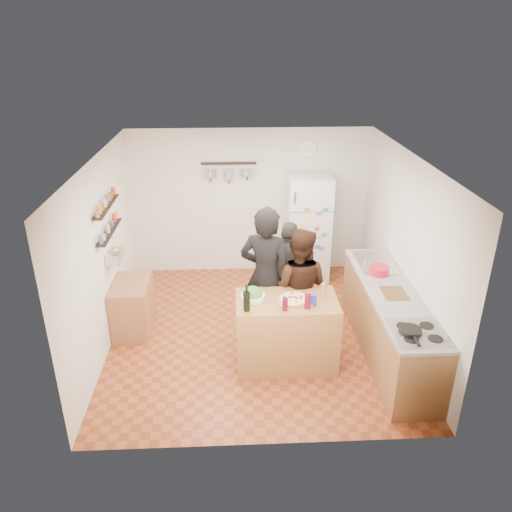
{
  "coord_description": "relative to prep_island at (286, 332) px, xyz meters",
  "views": [
    {
      "loc": [
        -0.3,
        -6.0,
        3.92
      ],
      "look_at": [
        0.0,
        0.1,
        1.15
      ],
      "focal_mm": 35.0,
      "sensor_mm": 36.0,
      "label": 1
    }
  ],
  "objects": [
    {
      "name": "prep_island",
      "position": [
        0.0,
        0.0,
        0.0
      ],
      "size": [
        1.25,
        0.72,
        0.91
      ],
      "primitive_type": "cube",
      "color": "#A46A3C",
      "rests_on": "floor"
    },
    {
      "name": "room_shell",
      "position": [
        -0.34,
        1.08,
        0.79
      ],
      "size": [
        4.2,
        4.2,
        4.2
      ],
      "color": "brown",
      "rests_on": "ground"
    },
    {
      "name": "produce_basket",
      "position": [
        -2.24,
        0.9,
        0.69
      ],
      "size": [
        0.18,
        0.35,
        0.14
      ],
      "primitive_type": "cube",
      "color": "silver",
      "rests_on": "left_wall"
    },
    {
      "name": "person_back",
      "position": [
        0.14,
        1.07,
        0.3
      ],
      "size": [
        0.96,
        0.77,
        1.52
      ],
      "primitive_type": "imported",
      "rotation": [
        0.0,
        0.0,
        2.62
      ],
      "color": "#2F2D2A",
      "rests_on": "floor"
    },
    {
      "name": "wine_bottle",
      "position": [
        -0.5,
        -0.22,
        0.58
      ],
      "size": [
        0.08,
        0.08,
        0.24
      ],
      "primitive_type": "cylinder",
      "color": "black",
      "rests_on": "prep_island"
    },
    {
      "name": "wine_glass_far",
      "position": [
        0.22,
        -0.2,
        0.55
      ],
      "size": [
        0.07,
        0.07,
        0.18
      ],
      "primitive_type": "cylinder",
      "color": "maroon",
      "rests_on": "prep_island"
    },
    {
      "name": "red_bowl",
      "position": [
        1.31,
        0.64,
        0.52
      ],
      "size": [
        0.26,
        0.26,
        0.11
      ],
      "primitive_type": "cylinder",
      "color": "red",
      "rests_on": "counter_run"
    },
    {
      "name": "side_table",
      "position": [
        -2.08,
        0.89,
        -0.09
      ],
      "size": [
        0.5,
        0.8,
        0.73
      ],
      "primitive_type": "cube",
      "color": "#935F3D",
      "rests_on": "floor"
    },
    {
      "name": "wine_glass_near",
      "position": [
        -0.05,
        -0.24,
        0.54
      ],
      "size": [
        0.07,
        0.07,
        0.16
      ],
      "primitive_type": "cylinder",
      "color": "#50061A",
      "rests_on": "prep_island"
    },
    {
      "name": "pizza",
      "position": [
        0.08,
        -0.02,
        0.48
      ],
      "size": [
        0.34,
        0.34,
        0.02
      ],
      "primitive_type": "cylinder",
      "color": "beige",
      "rests_on": "pizza_board"
    },
    {
      "name": "sink",
      "position": [
        1.36,
        1.0,
        0.46
      ],
      "size": [
        0.5,
        0.8,
        0.03
      ],
      "primitive_type": "cube",
      "color": "silver",
      "rests_on": "counter_run"
    },
    {
      "name": "salt_canister",
      "position": [
        0.3,
        -0.12,
        0.52
      ],
      "size": [
        0.08,
        0.08,
        0.14
      ],
      "primitive_type": "cylinder",
      "color": "#1B3B96",
      "rests_on": "prep_island"
    },
    {
      "name": "pizza_board",
      "position": [
        0.08,
        -0.02,
        0.47
      ],
      "size": [
        0.42,
        0.34,
        0.02
      ],
      "primitive_type": "cube",
      "color": "#986137",
      "rests_on": "prep_island"
    },
    {
      "name": "spice_shelf_upper",
      "position": [
        -2.27,
        0.9,
        1.4
      ],
      "size": [
        0.12,
        1.0,
        0.02
      ],
      "primitive_type": "cube",
      "color": "black",
      "rests_on": "left_wall"
    },
    {
      "name": "counter_run",
      "position": [
        1.36,
        0.15,
        -0.01
      ],
      "size": [
        0.63,
        2.63,
        0.9
      ],
      "primitive_type": "cube",
      "color": "#9E7042",
      "rests_on": "floor"
    },
    {
      "name": "pepper_mill",
      "position": [
        0.45,
        0.05,
        0.53
      ],
      "size": [
        0.05,
        0.05,
        0.16
      ],
      "primitive_type": "cylinder",
      "color": "#A98047",
      "rests_on": "prep_island"
    },
    {
      "name": "pot_rack",
      "position": [
        -0.69,
        2.7,
        1.49
      ],
      "size": [
        0.9,
        0.04,
        0.04
      ],
      "primitive_type": "cube",
      "color": "black",
      "rests_on": "back_wall"
    },
    {
      "name": "skillet",
      "position": [
        1.26,
        -0.8,
        0.49
      ],
      "size": [
        0.25,
        0.25,
        0.05
      ],
      "primitive_type": "cylinder",
      "color": "black",
      "rests_on": "stove_top"
    },
    {
      "name": "salad_bowl",
      "position": [
        -0.42,
        0.05,
        0.49
      ],
      "size": [
        0.3,
        0.3,
        0.06
      ],
      "primitive_type": "cylinder",
      "color": "silver",
      "rests_on": "prep_island"
    },
    {
      "name": "wall_clock",
      "position": [
        0.61,
        2.78,
        1.69
      ],
      "size": [
        0.3,
        0.03,
        0.3
      ],
      "primitive_type": "cylinder",
      "rotation": [
        1.57,
        0.0,
        0.0
      ],
      "color": "silver",
      "rests_on": "back_wall"
    },
    {
      "name": "spice_shelf_lower",
      "position": [
        -2.27,
        0.9,
        1.04
      ],
      "size": [
        0.12,
        1.0,
        0.02
      ],
      "primitive_type": "cube",
      "color": "black",
      "rests_on": "left_wall"
    },
    {
      "name": "fridge",
      "position": [
        0.61,
        2.45,
        0.45
      ],
      "size": [
        0.7,
        0.68,
        1.8
      ],
      "primitive_type": "cube",
      "color": "white",
      "rests_on": "floor"
    },
    {
      "name": "cutting_board",
      "position": [
        1.36,
        0.09,
        0.46
      ],
      "size": [
        0.3,
        0.4,
        0.02
      ],
      "primitive_type": "cube",
      "color": "brown",
      "rests_on": "counter_run"
    },
    {
      "name": "stove_top",
      "position": [
        1.36,
        -0.8,
        0.46
      ],
      "size": [
        0.6,
        0.62,
        0.02
      ],
      "primitive_type": "cube",
      "color": "white",
      "rests_on": "counter_run"
    },
    {
      "name": "person_left",
      "position": [
        -0.22,
        0.52,
        0.52
      ],
      "size": [
        0.83,
        0.69,
        1.94
      ],
      "primitive_type": "imported",
      "rotation": [
        0.0,
        0.0,
        2.78
      ],
      "color": "black",
      "rests_on": "floor"
    },
    {
      "name": "person_center",
      "position": [
        0.21,
        0.5,
        0.37
      ],
      "size": [
        0.96,
        0.85,
        1.64
      ],
      "primitive_type": "imported",
      "rotation": [
        0.0,
        0.0,
        2.8
      ],
      "color": "black",
      "rests_on": "floor"
    }
  ]
}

